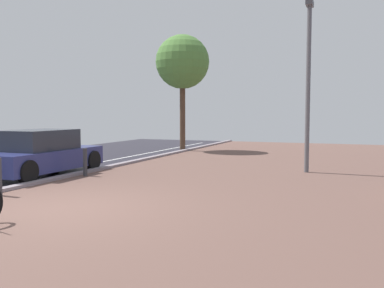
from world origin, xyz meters
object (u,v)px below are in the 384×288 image
(bollard_far, at_px, (85,162))
(lamp_post, at_px, (308,77))
(street_tree, at_px, (182,63))
(parked_car_near, at_px, (41,154))

(bollard_far, bearing_deg, lamp_post, 27.88)
(street_tree, distance_m, bollard_far, 9.62)
(parked_car_near, xyz_separation_m, lamp_post, (7.28, 3.43, 2.30))
(lamp_post, distance_m, street_tree, 8.73)
(parked_car_near, distance_m, street_tree, 9.82)
(street_tree, bearing_deg, parked_car_near, -94.78)
(parked_car_near, xyz_separation_m, street_tree, (0.76, 9.09, 3.65))
(parked_car_near, bearing_deg, lamp_post, 25.23)
(lamp_post, bearing_deg, bollard_far, -152.12)
(parked_car_near, xyz_separation_m, bollard_far, (1.35, 0.29, -0.22))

